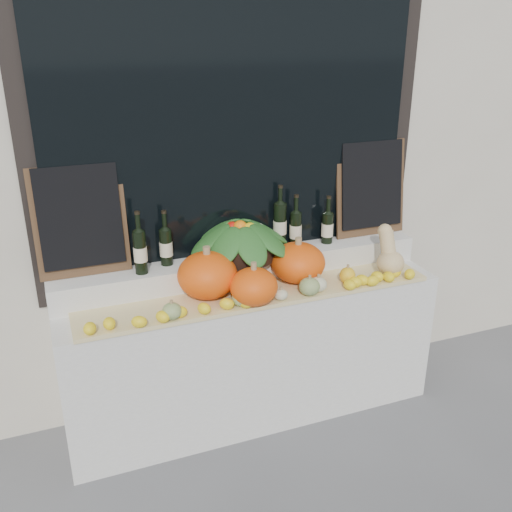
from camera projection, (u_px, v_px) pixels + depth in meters
storefront_facade at (210, 42)px, 3.52m from camera, size 7.00×0.94×4.50m
display_sill at (252, 352)px, 3.58m from camera, size 2.30×0.55×0.88m
rear_tier at (243, 267)px, 3.52m from camera, size 2.30×0.25×0.16m
straw_bedding at (259, 295)px, 3.30m from camera, size 2.10×0.32×0.02m
pumpkin_left at (207, 275)px, 3.22m from camera, size 0.40×0.40×0.26m
pumpkin_right at (298, 262)px, 3.42m from camera, size 0.33×0.33×0.24m
pumpkin_center at (254, 287)px, 3.14m from camera, size 0.35×0.35×0.21m
butternut_squash at (389, 255)px, 3.52m from camera, size 0.17×0.22×0.30m
decorative_gourds at (277, 291)px, 3.21m from camera, size 1.19×0.17×0.15m
lemon_heap at (266, 296)px, 3.19m from camera, size 2.20×0.16×0.06m
produce_bowl at (240, 239)px, 3.42m from camera, size 0.66×0.66×0.24m
wine_bottle_far_left at (140, 251)px, 3.19m from camera, size 0.08×0.08×0.37m
wine_bottle_near_left at (166, 246)px, 3.31m from camera, size 0.08×0.08×0.33m
wine_bottle_tall at (280, 225)px, 3.55m from camera, size 0.08×0.08×0.40m
wine_bottle_near_right at (296, 229)px, 3.57m from camera, size 0.08×0.08×0.34m
wine_bottle_far_right at (327, 227)px, 3.65m from camera, size 0.08×0.08×0.31m
chalkboard_left at (80, 219)px, 3.11m from camera, size 0.50×0.11×0.62m
chalkboard_right at (371, 187)px, 3.72m from camera, size 0.50×0.11×0.62m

